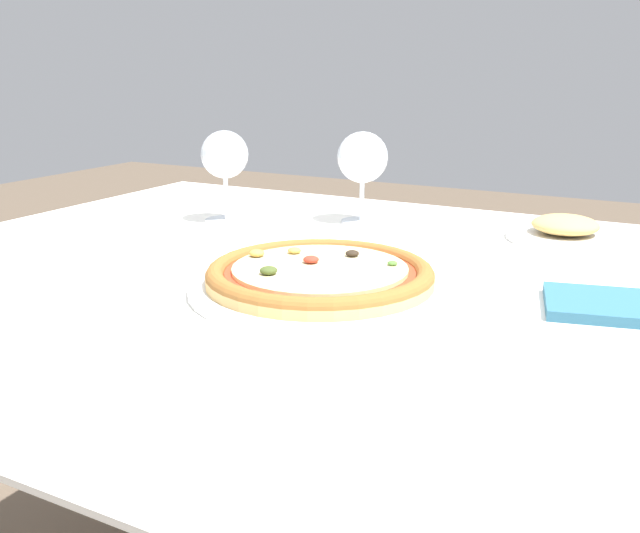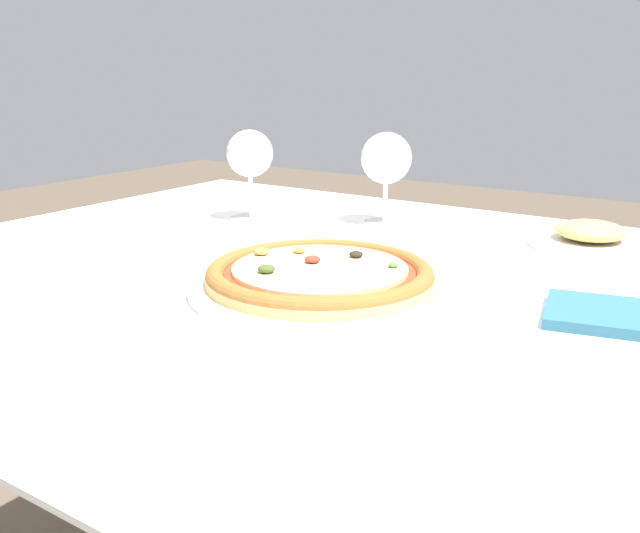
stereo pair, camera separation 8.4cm
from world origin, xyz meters
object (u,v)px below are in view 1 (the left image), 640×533
at_px(fork, 145,235).
at_px(wine_glass_far_right, 225,158).
at_px(dining_table, 372,345).
at_px(wine_glass_far_left, 363,160).
at_px(pizza_plate, 320,277).
at_px(side_plate, 565,231).

relative_size(fork, wine_glass_far_right, 1.09).
relative_size(dining_table, wine_glass_far_left, 9.15).
relative_size(dining_table, wine_glass_far_right, 9.09).
height_order(pizza_plate, fork, pizza_plate).
bearing_deg(wine_glass_far_right, dining_table, -29.40).
xyz_separation_m(dining_table, wine_glass_far_left, (-0.16, 0.31, 0.19)).
bearing_deg(wine_glass_far_left, wine_glass_far_right, -154.28).
xyz_separation_m(dining_table, pizza_plate, (-0.04, -0.06, 0.10)).
distance_m(pizza_plate, fork, 0.39).
height_order(fork, wine_glass_far_left, wine_glass_far_left).
height_order(dining_table, wine_glass_far_right, wine_glass_far_right).
relative_size(pizza_plate, fork, 1.86).
xyz_separation_m(pizza_plate, wine_glass_far_right, (-0.32, 0.26, 0.09)).
distance_m(pizza_plate, side_plate, 0.45).
height_order(fork, side_plate, side_plate).
bearing_deg(fork, wine_glass_far_left, 44.58).
relative_size(fork, wine_glass_far_left, 1.10).
xyz_separation_m(wine_glass_far_left, wine_glass_far_right, (-0.21, -0.10, 0.00)).
distance_m(pizza_plate, wine_glass_far_left, 0.39).
bearing_deg(wine_glass_far_right, fork, -107.72).
bearing_deg(wine_glass_far_right, wine_glass_far_left, 25.72).
bearing_deg(fork, pizza_plate, -16.88).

